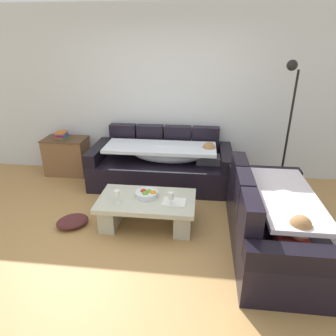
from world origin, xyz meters
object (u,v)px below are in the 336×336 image
Objects in this scene: wine_glass_near_left at (117,194)px; fruit_bowl at (147,194)px; open_magazine at (174,202)px; floor_lamp at (287,122)px; book_stack_on_cabinet at (61,135)px; side_cabinet at (67,156)px; coffee_table at (147,208)px; couch_along_wall at (163,165)px; crumpled_garment at (73,221)px; wine_glass_near_right at (171,196)px; couch_near_window at (274,222)px.

fruit_bowl is at bearing 29.59° from wine_glass_near_left.
floor_lamp is at bearing 41.17° from open_magazine.
book_stack_on_cabinet is at bearing 148.12° from open_magazine.
wine_glass_near_left is 0.23× the size of side_cabinet.
floor_lamp reaches higher than coffee_table.
couch_along_wall is 5.52× the size of crumpled_garment.
wine_glass_near_right reaches higher than open_magazine.
side_cabinet is at bearing 61.74° from couch_near_window.
wine_glass_near_left is at bearing -0.70° from crumpled_garment.
couch_near_window is at bearing -8.02° from wine_glass_near_right.
coffee_table is 1.67× the size of side_cabinet.
floor_lamp reaches higher than crumpled_garment.
couch_along_wall is 1.15m from fruit_bowl.
couch_near_window is at bearing -7.65° from open_magazine.
side_cabinet is (-1.34, 1.56, -0.17)m from wine_glass_near_left.
couch_near_window reaches higher than crumpled_garment.
couch_along_wall is at bearing 101.53° from wine_glass_near_right.
floor_lamp is at bearing -14.35° from couch_near_window.
couch_along_wall is 9.58× the size of book_stack_on_cabinet.
open_magazine is 2.01m from floor_lamp.
wine_glass_near_left reaches higher than crumpled_garment.
floor_lamp is at bearing -3.16° from couch_along_wall.
book_stack_on_cabinet is 1.84m from crumpled_garment.
wine_glass_near_left is at bearing -48.35° from book_stack_on_cabinet.
couch_near_window is 11.05× the size of wine_glass_near_left.
book_stack_on_cabinet is 3.58m from floor_lamp.
side_cabinet is at bearing 172.44° from couch_along_wall.
couch_near_window is at bearing -3.36° from crumpled_garment.
fruit_bowl is 0.38m from wine_glass_near_left.
floor_lamp reaches higher than book_stack_on_cabinet.
floor_lamp reaches higher than wine_glass_near_right.
open_magazine is (0.35, -0.05, 0.15)m from coffee_table.
couch_along_wall is 13.30× the size of wine_glass_near_left.
floor_lamp is (1.83, 1.04, 0.69)m from fruit_bowl.
fruit_bowl is 2.22m from floor_lamp.
crumpled_garment is at bearing 179.30° from wine_glass_near_left.
open_magazine is (0.30, -1.24, 0.05)m from couch_along_wall.
wine_glass_near_right is at bearing 2.63° from wine_glass_near_left.
fruit_bowl is 1.21× the size of book_stack_on_cabinet.
crumpled_garment is (-1.26, -0.02, -0.44)m from wine_glass_near_right.
open_magazine is (0.68, 0.09, -0.11)m from wine_glass_near_left.
wine_glass_near_right is at bearing -37.63° from side_cabinet.
couch_near_window is at bearing -28.26° from side_cabinet.
couch_along_wall reaches higher than crumpled_garment.
couch_along_wall reaches higher than book_stack_on_cabinet.
book_stack_on_cabinet reaches higher than wine_glass_near_right.
book_stack_on_cabinet is at bearing 143.04° from wine_glass_near_right.
book_stack_on_cabinet is (-3.19, 1.69, 0.37)m from couch_near_window.
wine_glass_near_right is at bearing 1.00° from crumpled_garment.
open_magazine is 2.55m from book_stack_on_cabinet.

